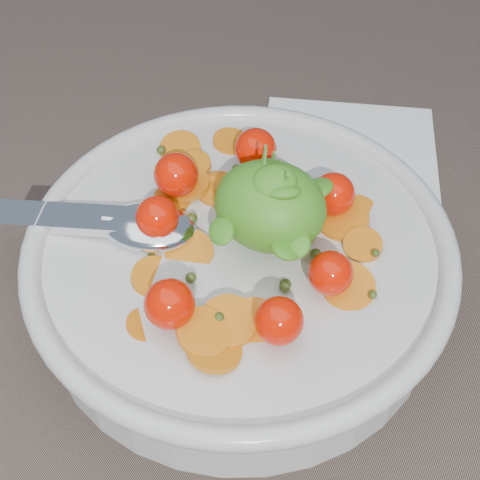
% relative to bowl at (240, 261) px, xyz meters
% --- Properties ---
extents(ground, '(6.00, 6.00, 0.00)m').
position_rel_bowl_xyz_m(ground, '(-0.01, -0.02, -0.04)').
color(ground, '#6C594D').
rests_on(ground, ground).
extents(bowl, '(0.33, 0.31, 0.13)m').
position_rel_bowl_xyz_m(bowl, '(0.00, 0.00, 0.00)').
color(bowl, silver).
rests_on(bowl, ground).
extents(napkin, '(0.20, 0.19, 0.01)m').
position_rel_bowl_xyz_m(napkin, '(0.02, 0.19, -0.03)').
color(napkin, white).
rests_on(napkin, ground).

